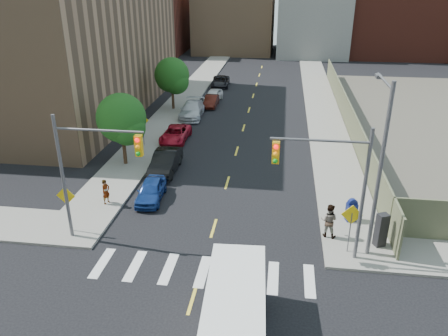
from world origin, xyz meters
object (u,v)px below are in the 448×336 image
(parked_car_silver, at_px, (192,110))
(parked_car_black, at_px, (165,162))
(mailbox, at_px, (352,210))
(parked_car_blue, at_px, (151,191))
(pedestrian_west, at_px, (106,192))
(parked_car_white, at_px, (213,95))
(parked_car_grey, at_px, (220,81))
(parked_car_red, at_px, (175,134))
(parked_car_maroon, at_px, (211,101))
(pedestrian_east, at_px, (329,220))
(payphone, at_px, (381,230))
(cargo_van, at_px, (235,311))

(parked_car_silver, bearing_deg, parked_car_black, -89.45)
(mailbox, bearing_deg, parked_car_blue, 157.55)
(parked_car_black, distance_m, pedestrian_west, 5.93)
(parked_car_black, bearing_deg, parked_car_white, 88.23)
(parked_car_grey, bearing_deg, parked_car_red, -95.72)
(parked_car_maroon, bearing_deg, pedestrian_east, -67.54)
(parked_car_grey, relative_size, payphone, 2.52)
(parked_car_black, bearing_deg, mailbox, -24.71)
(mailbox, relative_size, pedestrian_west, 0.88)
(payphone, bearing_deg, pedestrian_west, 146.24)
(parked_car_blue, relative_size, parked_car_red, 0.84)
(parked_car_white, xyz_separation_m, mailbox, (12.08, -25.32, 0.15))
(parked_car_blue, relative_size, pedestrian_west, 2.38)
(parked_car_blue, bearing_deg, parked_car_black, 88.43)
(parked_car_silver, relative_size, parked_car_grey, 1.13)
(parked_car_red, distance_m, pedestrian_east, 18.17)
(parked_car_black, height_order, pedestrian_west, pedestrian_west)
(parked_car_blue, xyz_separation_m, parked_car_black, (-0.19, 4.36, 0.13))
(parked_car_black, bearing_deg, parked_car_red, 96.56)
(parked_car_black, distance_m, parked_car_maroon, 17.58)
(parked_car_red, distance_m, payphone, 20.35)
(parked_car_grey, relative_size, cargo_van, 0.80)
(pedestrian_west, bearing_deg, parked_car_silver, 17.94)
(cargo_van, height_order, payphone, cargo_van)
(parked_car_white, relative_size, pedestrian_west, 2.50)
(payphone, bearing_deg, parked_car_maroon, 92.37)
(cargo_van, bearing_deg, parked_car_black, 110.95)
(parked_car_black, distance_m, parked_car_silver, 13.44)
(pedestrian_east, bearing_deg, parked_car_red, -33.33)
(parked_car_red, distance_m, parked_car_silver, 7.01)
(pedestrian_west, bearing_deg, parked_car_red, 15.26)
(parked_car_black, distance_m, parked_car_red, 6.46)
(mailbox, bearing_deg, parked_car_black, 139.04)
(payphone, xyz_separation_m, pedestrian_east, (-2.62, 0.55, 0.03))
(payphone, bearing_deg, mailbox, 90.84)
(parked_car_red, distance_m, parked_car_maroon, 11.24)
(parked_car_blue, xyz_separation_m, parked_car_maroon, (0.29, 21.93, -0.03))
(mailbox, bearing_deg, cargo_van, -137.15)
(parked_car_white, bearing_deg, parked_car_maroon, -81.73)
(parked_car_grey, height_order, pedestrian_east, pedestrian_east)
(parked_car_white, bearing_deg, pedestrian_east, -63.49)
(parked_car_maroon, height_order, mailbox, mailbox)
(parked_car_silver, relative_size, pedestrian_east, 2.76)
(parked_car_red, xyz_separation_m, payphone, (14.42, -14.36, 0.45))
(parked_car_silver, height_order, pedestrian_west, pedestrian_west)
(parked_car_maroon, bearing_deg, parked_car_silver, -107.70)
(parked_car_silver, height_order, pedestrian_east, pedestrian_east)
(parked_car_red, xyz_separation_m, parked_car_maroon, (1.30, 11.16, -0.02))
(parked_car_black, distance_m, mailbox, 13.61)
(parked_car_white, xyz_separation_m, pedestrian_east, (10.62, -27.19, 0.43))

